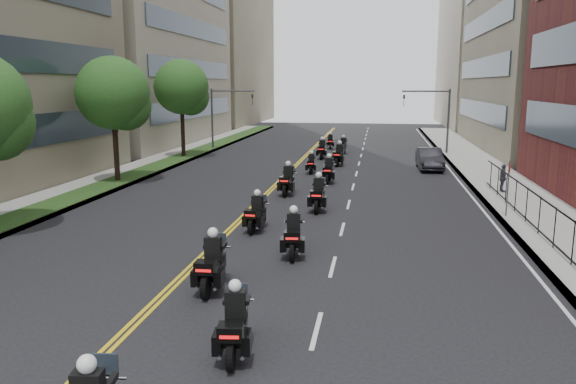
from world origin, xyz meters
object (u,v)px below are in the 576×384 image
object	(u,v)px
motorcycle_5	(318,196)
motorcycle_9	(339,156)
motorcycle_1	(235,326)
motorcycle_3	(293,236)
motorcycle_2	(212,266)
motorcycle_4	(257,215)
parked_sedan	(430,159)
motorcycle_6	(288,181)
motorcycle_7	(329,171)
motorcycle_11	(343,146)
motorcycle_10	(322,150)
motorcycle_12	(330,142)
motorcycle_8	(311,164)
pedestrian_c	(503,178)

from	to	relation	value
motorcycle_5	motorcycle_9	world-z (taller)	motorcycle_5
motorcycle_1	motorcycle_3	distance (m)	7.59
motorcycle_3	motorcycle_2	bearing A→B (deg)	-122.20
motorcycle_4	motorcycle_9	bearing A→B (deg)	87.85
motorcycle_1	parked_sedan	world-z (taller)	motorcycle_1
motorcycle_3	motorcycle_9	world-z (taller)	motorcycle_9
motorcycle_4	motorcycle_6	distance (m)	7.84
motorcycle_7	motorcycle_11	bearing A→B (deg)	91.10
motorcycle_9	motorcycle_11	bearing A→B (deg)	98.32
motorcycle_7	parked_sedan	world-z (taller)	motorcycle_7
motorcycle_10	parked_sedan	world-z (taller)	motorcycle_10
motorcycle_3	motorcycle_12	distance (m)	33.68
motorcycle_2	motorcycle_3	size ratio (longest dim) A/B	1.04
motorcycle_3	motorcycle_5	world-z (taller)	motorcycle_5
parked_sedan	motorcycle_9	bearing A→B (deg)	170.11
motorcycle_3	motorcycle_6	world-z (taller)	motorcycle_6
motorcycle_8	motorcycle_12	bearing A→B (deg)	86.97
motorcycle_7	motorcycle_8	size ratio (longest dim) A/B	1.18
motorcycle_7	motorcycle_12	xyz separation A→B (m)	(-1.48, 18.49, -0.10)
motorcycle_4	motorcycle_8	xyz separation A→B (m)	(0.44, 15.59, -0.07)
motorcycle_8	parked_sedan	world-z (taller)	motorcycle_8
motorcycle_1	motorcycle_4	xyz separation A→B (m)	(-1.85, 10.79, -0.01)
motorcycle_6	motorcycle_2	bearing A→B (deg)	-87.86
motorcycle_8	motorcycle_9	size ratio (longest dim) A/B	0.82
motorcycle_3	motorcycle_5	distance (m)	7.32
motorcycle_6	motorcycle_11	bearing A→B (deg)	86.23
motorcycle_5	motorcycle_10	xyz separation A→B (m)	(-1.73, 19.10, -0.04)
motorcycle_12	parked_sedan	bearing A→B (deg)	-60.91
motorcycle_11	motorcycle_10	bearing A→B (deg)	-104.12
motorcycle_6	motorcycle_8	world-z (taller)	motorcycle_6
motorcycle_7	motorcycle_8	xyz separation A→B (m)	(-1.52, 3.63, -0.11)
motorcycle_9	motorcycle_2	bearing A→B (deg)	-87.29
motorcycle_8	pedestrian_c	xyz separation A→B (m)	(11.33, -5.89, 0.32)
motorcycle_6	motorcycle_10	distance (m)	15.38
motorcycle_10	motorcycle_6	bearing A→B (deg)	-91.78
motorcycle_6	motorcycle_7	size ratio (longest dim) A/B	1.03
motorcycle_4	motorcycle_11	bearing A→B (deg)	89.94
motorcycle_3	motorcycle_12	xyz separation A→B (m)	(-1.55, 33.65, -0.09)
motorcycle_7	parked_sedan	bearing A→B (deg)	45.80
motorcycle_4	motorcycle_12	world-z (taller)	motorcycle_4
motorcycle_10	motorcycle_3	bearing A→B (deg)	-86.93
motorcycle_10	motorcycle_11	world-z (taller)	motorcycle_10
motorcycle_2	motorcycle_3	bearing A→B (deg)	60.48
motorcycle_2	motorcycle_7	size ratio (longest dim) A/B	1.03
motorcycle_3	motorcycle_12	bearing A→B (deg)	87.15
motorcycle_2	motorcycle_3	xyz separation A→B (m)	(1.87, 3.72, -0.03)
motorcycle_9	motorcycle_10	world-z (taller)	motorcycle_9
parked_sedan	pedestrian_c	world-z (taller)	pedestrian_c
motorcycle_10	parked_sedan	xyz separation A→B (m)	(8.18, -4.63, 0.05)
motorcycle_8	motorcycle_5	bearing A→B (deg)	-84.40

